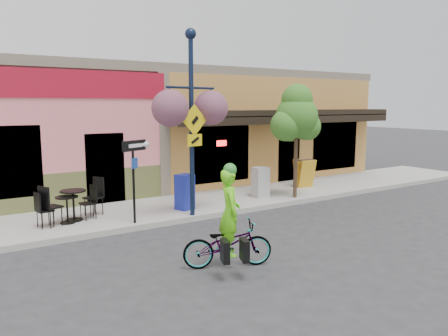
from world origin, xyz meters
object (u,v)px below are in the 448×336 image
at_px(one_way_sign, 134,182).
at_px(newspaper_box_grey, 261,182).
at_px(bicycle, 228,244).
at_px(street_tree, 296,141).
at_px(cyclist_rider, 230,224).
at_px(lamp_post, 192,124).
at_px(building, 144,127).
at_px(newspaper_box_blue, 185,192).

bearing_deg(one_way_sign, newspaper_box_grey, -15.21).
height_order(bicycle, street_tree, street_tree).
relative_size(cyclist_rider, lamp_post, 0.34).
height_order(cyclist_rider, newspaper_box_grey, cyclist_rider).
bearing_deg(newspaper_box_grey, bicycle, -130.16).
height_order(bicycle, one_way_sign, one_way_sign).
distance_m(cyclist_rider, newspaper_box_grey, 5.93).
distance_m(building, bicycle, 10.76).
height_order(building, newspaper_box_grey, building).
distance_m(building, street_tree, 7.08).
bearing_deg(lamp_post, cyclist_rider, -116.92).
bearing_deg(newspaper_box_grey, building, 108.03).
relative_size(bicycle, street_tree, 0.47).
bearing_deg(cyclist_rider, newspaper_box_blue, 5.96).
bearing_deg(lamp_post, street_tree, -6.83).
xyz_separation_m(cyclist_rider, newspaper_box_blue, (1.20, 4.14, -0.19)).
distance_m(one_way_sign, newspaper_box_blue, 1.96).
bearing_deg(newspaper_box_blue, building, 59.97).
xyz_separation_m(building, newspaper_box_grey, (1.53, -5.99, -1.61)).
bearing_deg(lamp_post, one_way_sign, 167.07).
bearing_deg(newspaper_box_grey, cyclist_rider, -129.81).
distance_m(lamp_post, newspaper_box_grey, 3.73).
height_order(cyclist_rider, one_way_sign, one_way_sign).
xyz_separation_m(one_way_sign, newspaper_box_grey, (4.66, 0.77, -0.57)).
bearing_deg(cyclist_rider, newspaper_box_grey, -21.45).
bearing_deg(lamp_post, newspaper_box_blue, 68.98).
bearing_deg(building, cyclist_rider, -103.94).
relative_size(cyclist_rider, one_way_sign, 0.80).
relative_size(building, lamp_post, 3.65).
height_order(cyclist_rider, newspaper_box_blue, cyclist_rider).
bearing_deg(cyclist_rider, lamp_post, 4.98).
xyz_separation_m(bicycle, lamp_post, (1.11, 3.43, 2.18)).
bearing_deg(cyclist_rider, bicycle, 112.08).
bearing_deg(newspaper_box_blue, cyclist_rider, -123.70).
distance_m(building, lamp_post, 7.02).
bearing_deg(building, newspaper_box_grey, -75.69).
height_order(cyclist_rider, lamp_post, lamp_post).
xyz_separation_m(bicycle, one_way_sign, (-0.53, 3.52, 0.75)).
xyz_separation_m(one_way_sign, street_tree, (5.58, 0.12, 0.79)).
relative_size(newspaper_box_blue, street_tree, 0.27).
xyz_separation_m(bicycle, newspaper_box_grey, (4.13, 4.30, 0.18)).
bearing_deg(lamp_post, newspaper_box_grey, 6.11).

